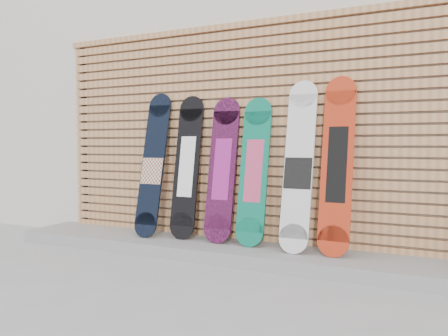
{
  "coord_description": "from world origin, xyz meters",
  "views": [
    {
      "loc": [
        1.59,
        -3.1,
        1.07
      ],
      "look_at": [
        -0.19,
        0.75,
        0.85
      ],
      "focal_mm": 35.0,
      "sensor_mm": 36.0,
      "label": 1
    }
  ],
  "objects": [
    {
      "name": "building",
      "position": [
        0.5,
        3.5,
        1.8
      ],
      "size": [
        12.0,
        5.0,
        3.6
      ],
      "primitive_type": "cube",
      "color": "beige",
      "rests_on": "ground"
    },
    {
      "name": "snowboard_5",
      "position": [
        0.89,
        0.77,
        0.9
      ],
      "size": [
        0.27,
        0.36,
        1.57
      ],
      "color": "red",
      "rests_on": "concrete_step"
    },
    {
      "name": "snowboard_0",
      "position": [
        -1.02,
        0.76,
        0.86
      ],
      "size": [
        0.27,
        0.37,
        1.51
      ],
      "color": "black",
      "rests_on": "concrete_step"
    },
    {
      "name": "slat_wall",
      "position": [
        -0.15,
        0.97,
        1.21
      ],
      "size": [
        4.26,
        0.08,
        2.29
      ],
      "color": "#B3784A",
      "rests_on": "ground"
    },
    {
      "name": "snowboard_2",
      "position": [
        -0.24,
        0.8,
        0.84
      ],
      "size": [
        0.28,
        0.3,
        1.44
      ],
      "color": "black",
      "rests_on": "concrete_step"
    },
    {
      "name": "snowboard_3",
      "position": [
        0.1,
        0.79,
        0.83
      ],
      "size": [
        0.28,
        0.3,
        1.42
      ],
      "color": "#0B6C52",
      "rests_on": "concrete_step"
    },
    {
      "name": "snowboard_1",
      "position": [
        -0.64,
        0.8,
        0.85
      ],
      "size": [
        0.28,
        0.28,
        1.47
      ],
      "color": "black",
      "rests_on": "concrete_step"
    },
    {
      "name": "ground",
      "position": [
        0.0,
        0.0,
        0.0
      ],
      "size": [
        80.0,
        80.0,
        0.0
      ],
      "primitive_type": "plane",
      "color": "#99999B",
      "rests_on": "ground"
    },
    {
      "name": "snowboard_4",
      "position": [
        0.55,
        0.75,
        0.88
      ],
      "size": [
        0.27,
        0.38,
        1.56
      ],
      "color": "silver",
      "rests_on": "concrete_step"
    },
    {
      "name": "concrete_step",
      "position": [
        -0.15,
        0.68,
        0.06
      ],
      "size": [
        4.6,
        0.7,
        0.12
      ],
      "primitive_type": "cube",
      "color": "gray",
      "rests_on": "ground"
    }
  ]
}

